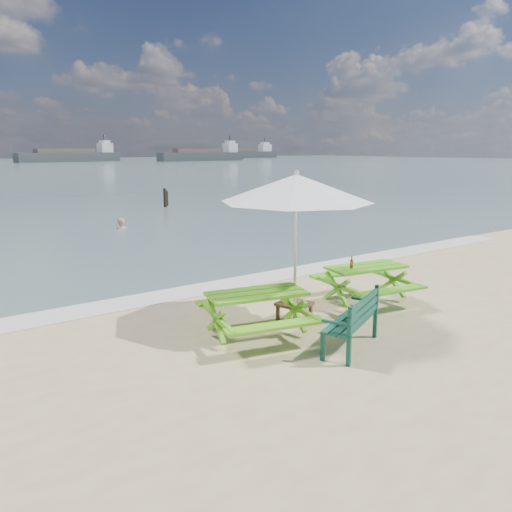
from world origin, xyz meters
TOP-DOWN VIEW (x-y plane):
  - foam_strip at (0.00, 4.60)m, footprint 22.00×0.90m
  - picnic_table_left at (-1.19, 1.54)m, footprint 2.00×2.13m
  - picnic_table_right at (1.74, 1.79)m, footprint 1.88×2.03m
  - park_bench at (-0.28, 0.28)m, footprint 1.47×1.01m
  - side_table at (-0.16, 1.78)m, footprint 0.66×0.66m
  - patio_umbrella at (-0.16, 1.78)m, footprint 3.31×3.31m
  - beer_bottle at (1.34, 1.84)m, footprint 0.07×0.07m
  - swimmer at (1.18, 14.06)m, footprint 0.65×0.47m
  - mooring_pilings at (5.97, 19.97)m, footprint 0.56×0.76m
  - cargo_ships at (43.54, 122.78)m, footprint 114.01×32.60m

SIDE VIEW (x-z plane):
  - swimmer at x=1.18m, z-range -1.24..0.43m
  - foam_strip at x=0.00m, z-range 0.00..0.01m
  - side_table at x=-0.16m, z-range 0.01..0.36m
  - park_bench at x=-0.28m, z-range -0.17..0.70m
  - mooring_pilings at x=5.97m, z-range -0.24..0.97m
  - picnic_table_right at x=1.74m, z-range -0.01..0.75m
  - picnic_table_left at x=-1.19m, z-range -0.01..0.76m
  - beer_bottle at x=1.34m, z-range 0.73..0.98m
  - cargo_ships at x=43.54m, z-range -1.02..3.38m
  - patio_umbrella at x=-0.16m, z-range 1.09..3.75m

